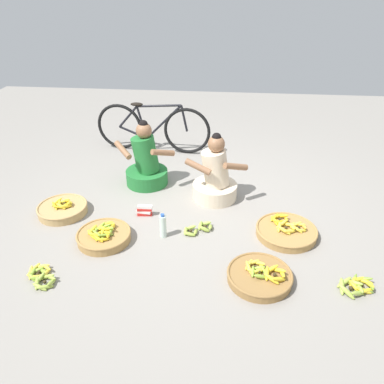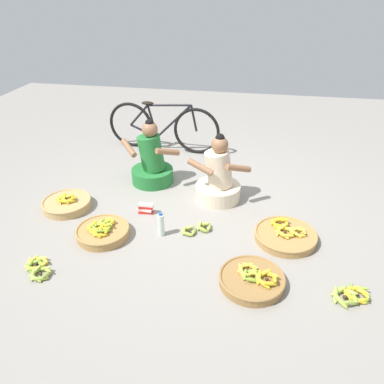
% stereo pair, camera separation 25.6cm
% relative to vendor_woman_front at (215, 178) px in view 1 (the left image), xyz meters
% --- Properties ---
extents(ground_plane, '(10.00, 10.00, 0.00)m').
position_rel_vendor_woman_front_xyz_m(ground_plane, '(-0.22, -0.30, -0.26)').
color(ground_plane, gray).
extents(vendor_woman_front, '(0.71, 0.52, 0.81)m').
position_rel_vendor_woman_front_xyz_m(vendor_woman_front, '(0.00, 0.00, 0.00)').
color(vendor_woman_front, beige).
rests_on(vendor_woman_front, ground).
extents(vendor_woman_behind, '(0.76, 0.52, 0.83)m').
position_rel_vendor_woman_front_xyz_m(vendor_woman_behind, '(-0.87, 0.27, 0.01)').
color(vendor_woman_behind, '#237233').
rests_on(vendor_woman_behind, ground).
extents(bicycle_leaning, '(1.70, 0.19, 0.73)m').
position_rel_vendor_woman_front_xyz_m(bicycle_leaning, '(-0.98, 1.29, 0.10)').
color(bicycle_leaning, black).
rests_on(bicycle_leaning, ground).
extents(banana_basket_mid_right, '(0.54, 0.54, 0.16)m').
position_rel_vendor_woman_front_xyz_m(banana_basket_mid_right, '(-1.05, -0.93, -0.20)').
color(banana_basket_mid_right, '#A87F47').
rests_on(banana_basket_mid_right, ground).
extents(banana_basket_mid_left, '(0.56, 0.56, 0.16)m').
position_rel_vendor_woman_front_xyz_m(banana_basket_mid_left, '(0.45, -1.35, -0.21)').
color(banana_basket_mid_left, olive).
rests_on(banana_basket_mid_left, ground).
extents(banana_basket_back_left, '(0.61, 0.61, 0.16)m').
position_rel_vendor_woman_front_xyz_m(banana_basket_back_left, '(0.75, -0.66, -0.21)').
color(banana_basket_back_left, '#A87F47').
rests_on(banana_basket_back_left, ground).
extents(banana_basket_front_center, '(0.54, 0.54, 0.17)m').
position_rel_vendor_woman_front_xyz_m(banana_basket_front_center, '(-1.65, -0.50, -0.20)').
color(banana_basket_front_center, tan).
rests_on(banana_basket_front_center, ground).
extents(loose_bananas_near_vendor, '(0.29, 0.24, 0.08)m').
position_rel_vendor_woman_front_xyz_m(loose_bananas_near_vendor, '(-0.13, -0.68, -0.23)').
color(loose_bananas_near_vendor, '#9EB747').
rests_on(loose_bananas_near_vendor, ground).
extents(loose_bananas_near_bicycle, '(0.33, 0.29, 0.10)m').
position_rel_vendor_woman_front_xyz_m(loose_bananas_near_bicycle, '(1.25, -1.37, -0.23)').
color(loose_bananas_near_bicycle, yellow).
rests_on(loose_bananas_near_bicycle, ground).
extents(loose_bananas_back_center, '(0.32, 0.34, 0.08)m').
position_rel_vendor_woman_front_xyz_m(loose_bananas_back_center, '(-1.43, -1.51, -0.23)').
color(loose_bananas_back_center, yellow).
rests_on(loose_bananas_back_center, ground).
extents(water_bottle, '(0.07, 0.07, 0.27)m').
position_rel_vendor_woman_front_xyz_m(water_bottle, '(-0.48, -0.81, -0.14)').
color(water_bottle, silver).
rests_on(water_bottle, ground).
extents(packet_carton_stack, '(0.18, 0.07, 0.12)m').
position_rel_vendor_woman_front_xyz_m(packet_carton_stack, '(-0.75, -0.45, -0.20)').
color(packet_carton_stack, red).
rests_on(packet_carton_stack, ground).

